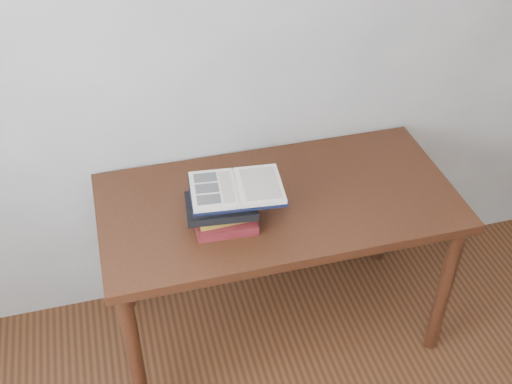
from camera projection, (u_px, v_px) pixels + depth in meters
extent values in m
cube|color=beige|center=(248.00, 33.00, 2.48)|extent=(3.50, 0.04, 2.60)
cube|color=#421E10|center=(278.00, 203.00, 2.55)|extent=(1.42, 0.71, 0.04)
cylinder|color=#421E10|center=(135.00, 355.00, 2.44)|extent=(0.06, 0.06, 0.72)
cylinder|color=#421E10|center=(444.00, 290.00, 2.70)|extent=(0.06, 0.06, 0.72)
cylinder|color=#421E10|center=(120.00, 251.00, 2.88)|extent=(0.06, 0.06, 0.72)
cylinder|color=#421E10|center=(386.00, 203.00, 3.14)|extent=(0.06, 0.06, 0.72)
cube|color=maroon|center=(225.00, 221.00, 2.41)|extent=(0.24, 0.19, 0.04)
cube|color=olive|center=(224.00, 210.00, 2.41)|extent=(0.22, 0.16, 0.03)
cube|color=black|center=(221.00, 206.00, 2.38)|extent=(0.28, 0.20, 0.03)
cube|color=black|center=(222.00, 200.00, 2.36)|extent=(0.23, 0.15, 0.03)
cube|color=black|center=(237.00, 190.00, 2.37)|extent=(0.37, 0.27, 0.01)
cube|color=beige|center=(213.00, 190.00, 2.35)|extent=(0.19, 0.24, 0.02)
cube|color=beige|center=(260.00, 185.00, 2.37)|extent=(0.19, 0.24, 0.02)
cylinder|color=beige|center=(237.00, 188.00, 2.36)|extent=(0.03, 0.23, 0.01)
cube|color=black|center=(205.00, 177.00, 2.39)|extent=(0.09, 0.06, 0.00)
cube|color=black|center=(207.00, 188.00, 2.34)|extent=(0.09, 0.06, 0.00)
cube|color=black|center=(209.00, 199.00, 2.29)|extent=(0.09, 0.06, 0.00)
cube|color=silver|center=(227.00, 187.00, 2.35)|extent=(0.06, 0.19, 0.00)
cube|color=silver|center=(260.00, 183.00, 2.37)|extent=(0.15, 0.20, 0.00)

